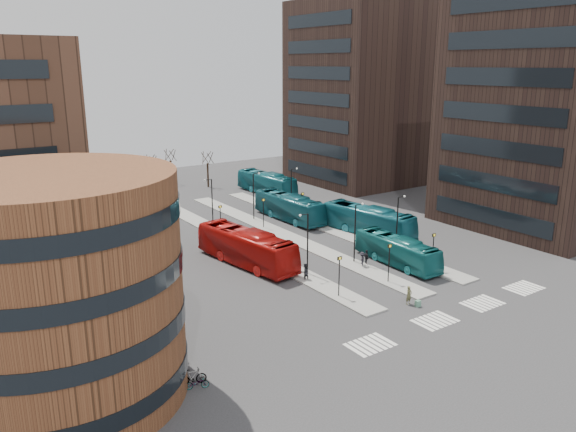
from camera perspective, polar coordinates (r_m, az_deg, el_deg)
ground at (r=45.78m, az=19.39°, el=-11.49°), size 160.00×160.00×0.00m
island_left at (r=64.27m, az=-4.83°, el=-2.81°), size 2.50×45.00×0.15m
island_mid at (r=67.29m, az=-0.39°, el=-1.93°), size 2.50×45.00×0.15m
island_right at (r=70.68m, az=3.63°, el=-1.11°), size 2.50×45.00×0.15m
suitcase at (r=49.34m, az=13.05°, el=-8.65°), size 0.46×0.38×0.54m
red_bus at (r=57.43m, az=-4.26°, el=-3.18°), size 4.86×13.44×3.66m
teal_bus_a at (r=58.39m, az=11.01°, el=-3.49°), size 2.84×10.62×2.94m
teal_bus_b at (r=73.61m, az=0.12°, el=0.91°), size 3.14×12.36×3.43m
teal_bus_c at (r=67.86m, az=8.15°, el=-0.47°), size 4.77×12.78×3.48m
teal_bus_d at (r=88.64m, az=-2.18°, el=3.36°), size 3.76×12.51×3.44m
traveller at (r=49.39m, az=12.18°, el=-7.87°), size 0.62×0.42×1.65m
commuter_a at (r=53.41m, az=1.73°, el=-5.70°), size 0.88×0.72×1.69m
commuter_b at (r=57.99m, az=7.98°, el=-4.19°), size 0.64×0.99×1.57m
commuter_c at (r=57.18m, az=7.51°, el=-4.42°), size 1.14×1.20×1.64m
bicycle_near at (r=37.43m, az=-9.24°, el=-16.40°), size 1.64×1.06×0.81m
bicycle_mid at (r=37.85m, az=-9.68°, el=-15.79°), size 1.88×1.02×1.09m
bicycle_far at (r=40.03m, az=-11.36°, el=-14.13°), size 1.87×0.73×0.97m
crosswalk_stripes at (r=49.19m, az=16.85°, el=-9.34°), size 22.35×2.40×0.01m
round_building at (r=36.17m, az=-22.68°, el=-6.95°), size 15.16×15.16×14.00m
tower_near at (r=76.97m, az=25.13°, el=10.15°), size 20.12×20.00×30.00m
tower_far at (r=98.73m, az=7.68°, el=12.23°), size 20.12×20.00×30.00m
sign_poles at (r=60.95m, az=2.99°, el=-1.49°), size 12.45×22.12×3.65m
lamp_posts at (r=65.10m, az=1.05°, el=0.69°), size 14.04×20.24×6.12m
bare_trees at (r=94.99m, az=-11.22°, el=4.50°), size 10.97×8.14×5.90m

